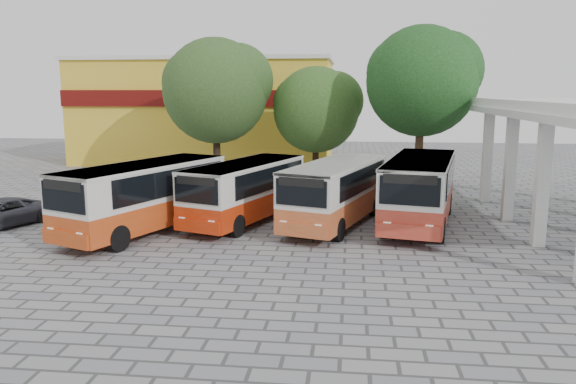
# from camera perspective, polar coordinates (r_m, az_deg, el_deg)

# --- Properties ---
(ground) EXTENTS (90.00, 90.00, 0.00)m
(ground) POSITION_cam_1_polar(r_m,az_deg,el_deg) (20.48, 4.04, -6.15)
(ground) COLOR gray
(ground) RESTS_ON ground
(shophouse_block) EXTENTS (20.40, 10.40, 8.30)m
(shophouse_block) POSITION_cam_1_polar(r_m,az_deg,el_deg) (47.14, -8.10, 8.23)
(shophouse_block) COLOR gold
(shophouse_block) RESTS_ON ground
(bus_far_left) EXTENTS (5.25, 8.49, 2.86)m
(bus_far_left) POSITION_cam_1_polar(r_m,az_deg,el_deg) (23.59, -14.39, -0.12)
(bus_far_left) COLOR #AD3A10
(bus_far_left) RESTS_ON ground
(bus_centre_left) EXTENTS (4.61, 7.91, 2.67)m
(bus_centre_left) POSITION_cam_1_polar(r_m,az_deg,el_deg) (24.78, -4.34, 0.41)
(bus_centre_left) COLOR #AF2404
(bus_centre_left) RESTS_ON ground
(bus_centre_right) EXTENTS (4.53, 8.08, 2.74)m
(bus_centre_right) POSITION_cam_1_polar(r_m,az_deg,el_deg) (24.23, 4.85, 0.27)
(bus_centre_right) COLOR #B04E24
(bus_centre_right) RESTS_ON ground
(bus_far_right) EXTENTS (4.12, 8.54, 2.93)m
(bus_far_right) POSITION_cam_1_polar(r_m,az_deg,el_deg) (24.77, 13.27, 0.52)
(bus_far_right) COLOR #A93120
(bus_far_right) RESTS_ON ground
(tree_left) EXTENTS (6.93, 6.60, 9.05)m
(tree_left) POSITION_cam_1_polar(r_m,az_deg,el_deg) (36.06, -7.24, 10.50)
(tree_left) COLOR black
(tree_left) RESTS_ON ground
(tree_middle) EXTENTS (5.76, 5.48, 7.30)m
(tree_middle) POSITION_cam_1_polar(r_m,az_deg,el_deg) (36.23, 2.98, 8.63)
(tree_middle) COLOR black
(tree_middle) RESTS_ON ground
(tree_right) EXTENTS (6.62, 6.31, 9.45)m
(tree_right) POSITION_cam_1_polar(r_m,az_deg,el_deg) (33.49, 13.58, 11.23)
(tree_right) COLOR #4C3622
(tree_right) RESTS_ON ground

